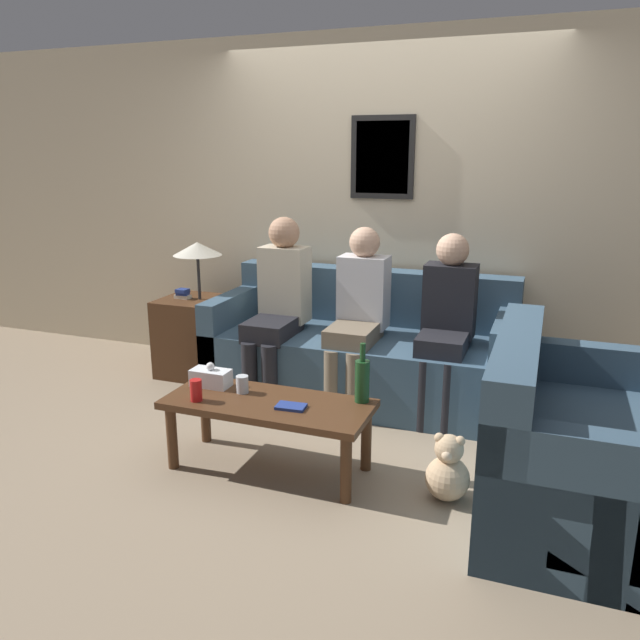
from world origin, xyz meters
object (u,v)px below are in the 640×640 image
Objects in this scene: person_left at (279,300)px; coffee_table at (268,411)px; couch_main at (362,353)px; wine_bottle at (362,380)px; teddy_bear at (448,471)px; couch_side at (576,453)px; drinking_glass at (242,384)px; person_right at (446,318)px; person_middle at (358,309)px.

coffee_table is at bearing -68.97° from person_left.
couch_main is 1.87× the size of coffee_table.
teddy_bear is at bearing -15.82° from wine_bottle.
couch_side is 0.63m from teddy_bear.
person_left is at bearing 102.53° from drinking_glass.
person_left is 1.20m from person_right.
person_right reaches higher than coffee_table.
wine_bottle reaches higher than coffee_table.
couch_main is 1.50m from teddy_bear.
wine_bottle is 0.69m from drinking_glass.
couch_side is 13.69× the size of drinking_glass.
person_middle is at bearing 108.43° from wine_bottle.
person_left is at bearing -176.38° from person_middle.
teddy_bear is (1.41, -1.05, -0.56)m from person_left.
couch_main is 1.58× the size of couch_side.
person_left reaches higher than person_middle.
wine_bottle is at bearing -107.49° from person_right.
person_left is 1.85m from teddy_bear.
couch_side is at bearing 2.17° from drinking_glass.
person_left is 3.58× the size of teddy_bear.
person_middle is (0.02, -0.15, 0.37)m from couch_main.
person_left is at bearing -178.57° from person_right.
coffee_table is 11.56× the size of drinking_glass.
person_right is 1.22m from teddy_bear.
drinking_glass is 1.14m from person_middle.
wine_bottle is at bearing -73.20° from couch_main.
couch_side is 1.77m from person_middle.
person_left is at bearing 143.37° from teddy_bear.
person_left reaches higher than teddy_bear.
person_left is 0.59m from person_middle.
coffee_table is 0.23m from drinking_glass.
person_right is (0.78, 1.11, 0.33)m from coffee_table.
person_right reaches higher than teddy_bear.
person_middle is at bearing -84.12° from couch_main.
wine_bottle is at bearing 19.80° from coffee_table.
drinking_glass is 1.23m from teddy_bear.
couch_side is 1.33m from person_right.
wine_bottle is 0.65m from teddy_bear.
couch_side is at bearing 4.66° from coffee_table.
person_middle is (-0.31, 0.94, 0.15)m from wine_bottle.
wine_bottle is 0.26× the size of person_left.
person_right is at bearing 101.21° from teddy_bear.
person_middle is (0.36, 1.06, 0.22)m from drinking_glass.
person_right reaches higher than couch_side.
couch_main is at bearing 17.94° from person_left.
wine_bottle is 1.01m from person_middle.
coffee_table is 0.89× the size of person_left.
person_middle reaches higher than person_right.
person_middle is at bearing 3.62° from person_left.
person_left is 1.04× the size of person_middle.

